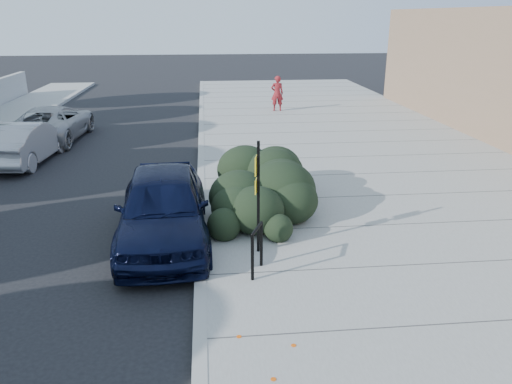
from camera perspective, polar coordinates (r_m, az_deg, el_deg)
The scene contains 10 objects.
ground at distance 9.76m, azimuth -6.35°, elevation -10.21°, with size 120.00×120.00×0.00m, color black.
sidewalk_near at distance 15.28m, azimuth 15.17°, elevation 0.72°, with size 11.20×50.00×0.15m, color gray.
curb_near at distance 14.29m, azimuth -6.31°, elevation 0.04°, with size 0.22×50.00×0.17m, color #9E9E99.
bike_rack at distance 9.47m, azimuth 0.12°, elevation -6.12°, with size 0.29×0.61×0.95m.
sign_post at distance 10.03m, azimuth 0.19°, elevation 0.21°, with size 0.12×0.27×2.37m.
hedge at distance 12.67m, azimuth 0.32°, elevation 1.78°, with size 2.16×4.32×1.62m, color black.
sedan_navy at distance 11.24m, azimuth -10.56°, elevation -1.64°, with size 1.96×4.86×1.66m, color black.
wagon_silver at distance 18.99m, azimuth -24.84°, elevation 5.21°, with size 1.51×4.33×1.43m, color #9B9BA0.
suv_silver at distance 22.09m, azimuth -22.22°, elevation 7.34°, with size 2.34×5.08×1.41m, color #9D9EA2.
pedestrian at distance 26.20m, azimuth 2.43°, elevation 11.20°, with size 0.65×0.43×1.78m, color maroon.
Camera 1 is at (0.20, -8.48, 4.82)m, focal length 35.00 mm.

